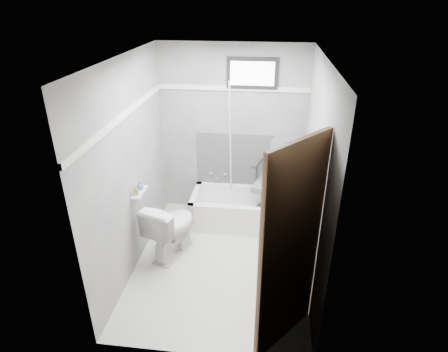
% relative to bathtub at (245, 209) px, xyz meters
% --- Properties ---
extents(floor, '(2.60, 2.60, 0.00)m').
position_rel_bathtub_xyz_m(floor, '(-0.23, -0.93, -0.21)').
color(floor, silver).
rests_on(floor, ground).
extents(ceiling, '(2.60, 2.60, 0.00)m').
position_rel_bathtub_xyz_m(ceiling, '(-0.23, -0.93, 2.19)').
color(ceiling, silver).
rests_on(ceiling, floor).
extents(wall_back, '(2.00, 0.02, 2.40)m').
position_rel_bathtub_xyz_m(wall_back, '(-0.23, 0.37, 0.99)').
color(wall_back, slate).
rests_on(wall_back, floor).
extents(wall_front, '(2.00, 0.02, 2.40)m').
position_rel_bathtub_xyz_m(wall_front, '(-0.23, -2.23, 0.99)').
color(wall_front, slate).
rests_on(wall_front, floor).
extents(wall_left, '(0.02, 2.60, 2.40)m').
position_rel_bathtub_xyz_m(wall_left, '(-1.23, -0.93, 0.99)').
color(wall_left, slate).
rests_on(wall_left, floor).
extents(wall_right, '(0.02, 2.60, 2.40)m').
position_rel_bathtub_xyz_m(wall_right, '(0.77, -0.93, 0.99)').
color(wall_right, slate).
rests_on(wall_right, floor).
extents(bathtub, '(1.50, 0.70, 0.42)m').
position_rel_bathtub_xyz_m(bathtub, '(0.00, 0.00, 0.00)').
color(bathtub, white).
rests_on(bathtub, floor).
extents(office_chair, '(0.81, 0.81, 1.13)m').
position_rel_bathtub_xyz_m(office_chair, '(0.41, 0.02, 0.47)').
color(office_chair, '#5A5B5F').
rests_on(office_chair, bathtub).
extents(toilet, '(0.64, 0.85, 0.74)m').
position_rel_bathtub_xyz_m(toilet, '(-0.85, -0.81, 0.16)').
color(toilet, white).
rests_on(toilet, floor).
extents(door, '(0.78, 0.78, 2.00)m').
position_rel_bathtub_xyz_m(door, '(0.75, -2.21, 0.79)').
color(door, brown).
rests_on(door, floor).
extents(window, '(0.66, 0.04, 0.40)m').
position_rel_bathtub_xyz_m(window, '(0.02, 0.36, 1.81)').
color(window, black).
rests_on(window, wall_back).
extents(backerboard, '(1.50, 0.02, 0.78)m').
position_rel_bathtub_xyz_m(backerboard, '(0.02, 0.36, 0.59)').
color(backerboard, '#4C4C4F').
rests_on(backerboard, wall_back).
extents(trim_back, '(2.00, 0.02, 0.06)m').
position_rel_bathtub_xyz_m(trim_back, '(-0.23, 0.36, 1.61)').
color(trim_back, white).
rests_on(trim_back, wall_back).
extents(trim_left, '(0.02, 2.60, 0.06)m').
position_rel_bathtub_xyz_m(trim_left, '(-1.22, -0.93, 1.61)').
color(trim_left, white).
rests_on(trim_left, wall_left).
extents(pole, '(0.02, 0.44, 1.91)m').
position_rel_bathtub_xyz_m(pole, '(-0.23, 0.13, 0.84)').
color(pole, silver).
rests_on(pole, bathtub).
extents(shelf, '(0.10, 0.32, 0.02)m').
position_rel_bathtub_xyz_m(shelf, '(-1.16, -0.91, 0.69)').
color(shelf, silver).
rests_on(shelf, wall_left).
extents(soap_bottle_a, '(0.06, 0.06, 0.11)m').
position_rel_bathtub_xyz_m(soap_bottle_a, '(-1.17, -0.99, 0.76)').
color(soap_bottle_a, olive).
rests_on(soap_bottle_a, shelf).
extents(soap_bottle_b, '(0.10, 0.10, 0.10)m').
position_rel_bathtub_xyz_m(soap_bottle_b, '(-1.17, -0.85, 0.75)').
color(soap_bottle_b, slate).
rests_on(soap_bottle_b, shelf).
extents(faucet, '(0.26, 0.10, 0.16)m').
position_rel_bathtub_xyz_m(faucet, '(-0.43, 0.34, 0.34)').
color(faucet, silver).
rests_on(faucet, wall_back).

